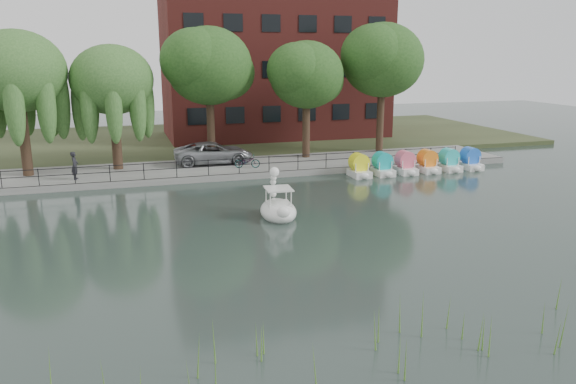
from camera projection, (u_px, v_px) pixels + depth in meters
name	position (u px, v px, depth m)	size (l,w,h in m)	color
ground_plane	(304.00, 243.00, 24.17)	(120.00, 120.00, 0.00)	#374341
promenade	(231.00, 168.00, 38.98)	(40.00, 6.00, 0.40)	gray
kerb	(240.00, 177.00, 36.24)	(40.00, 0.25, 0.40)	gray
land_strip	(202.00, 139.00, 51.98)	(60.00, 22.00, 0.36)	#47512D
railing	(239.00, 162.00, 36.20)	(32.00, 0.05, 1.00)	black
apartment_building	(274.00, 37.00, 51.71)	(20.00, 10.07, 18.00)	#4C1E16
willow_left	(17.00, 72.00, 34.17)	(5.88, 5.88, 9.01)	#473323
willow_mid	(112.00, 80.00, 36.33)	(5.32, 5.32, 8.15)	#473323
broadleaf_center	(209.00, 66.00, 38.90)	(6.00, 6.00, 9.25)	#473323
broadleaf_right	(307.00, 75.00, 40.57)	(5.40, 5.40, 8.32)	#473323
broadleaf_far	(383.00, 61.00, 43.08)	(6.30, 6.30, 9.71)	#473323
minivan	(213.00, 151.00, 39.31)	(6.27, 2.88, 1.74)	gray
bicycle	(247.00, 161.00, 37.92)	(1.72, 0.60, 1.00)	gray
pedestrian	(75.00, 164.00, 34.34)	(0.71, 0.48, 1.98)	black
swan_boat	(278.00, 207.00, 27.96)	(1.96, 2.95, 2.37)	white
pedal_boat_row	(416.00, 164.00, 38.27)	(9.65, 1.70, 1.40)	white
reed_bank	(478.00, 323.00, 15.77)	(24.00, 2.40, 1.20)	#669938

